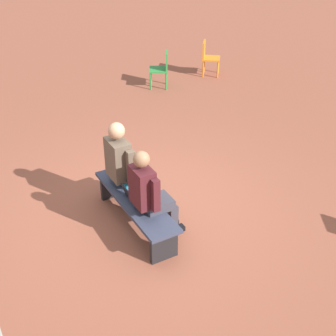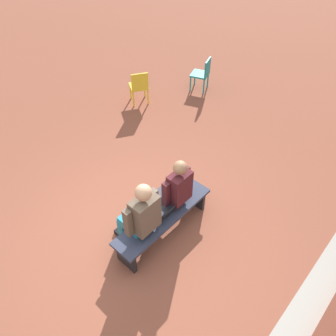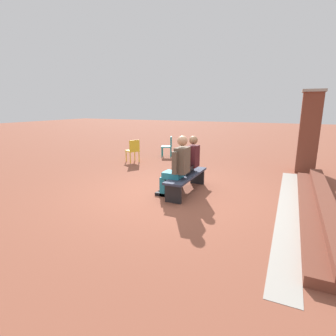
{
  "view_description": "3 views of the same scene",
  "coord_description": "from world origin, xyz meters",
  "px_view_note": "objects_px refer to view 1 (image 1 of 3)",
  "views": [
    {
      "loc": [
        -5.0,
        2.47,
        4.12
      ],
      "look_at": [
        -0.49,
        -0.09,
        0.94
      ],
      "focal_mm": 50.0,
      "sensor_mm": 36.0,
      "label": 1
    },
    {
      "loc": [
        2.03,
        2.47,
        4.41
      ],
      "look_at": [
        -0.86,
        -0.16,
        0.73
      ],
      "focal_mm": 35.0,
      "sensor_mm": 36.0,
      "label": 2
    },
    {
      "loc": [
        5.46,
        2.47,
        2.05
      ],
      "look_at": [
        -0.15,
        -0.16,
        0.58
      ],
      "focal_mm": 28.0,
      "sensor_mm": 36.0,
      "label": 3
    }
  ],
  "objects_px": {
    "bench": "(135,204)",
    "person_adult": "(126,165)",
    "person_student": "(150,192)",
    "plastic_chair_mid_courtyard": "(208,56)",
    "plastic_chair_near_bench_left": "(162,67)",
    "laptop": "(134,196)"
  },
  "relations": [
    {
      "from": "bench",
      "to": "person_adult",
      "type": "distance_m",
      "value": 0.57
    },
    {
      "from": "person_student",
      "to": "plastic_chair_mid_courtyard",
      "type": "xyz_separation_m",
      "value": [
        4.86,
        -4.16,
        -0.24
      ]
    },
    {
      "from": "bench",
      "to": "plastic_chair_mid_courtyard",
      "type": "distance_m",
      "value": 6.21
    },
    {
      "from": "person_student",
      "to": "plastic_chair_near_bench_left",
      "type": "xyz_separation_m",
      "value": [
        4.71,
        -2.77,
        -0.24
      ]
    },
    {
      "from": "person_student",
      "to": "plastic_chair_mid_courtyard",
      "type": "bearing_deg",
      "value": -40.54
    },
    {
      "from": "person_student",
      "to": "plastic_chair_near_bench_left",
      "type": "relative_size",
      "value": 1.6
    },
    {
      "from": "person_student",
      "to": "person_adult",
      "type": "height_order",
      "value": "person_adult"
    },
    {
      "from": "person_adult",
      "to": "laptop",
      "type": "relative_size",
      "value": 4.45
    },
    {
      "from": "laptop",
      "to": "plastic_chair_near_bench_left",
      "type": "height_order",
      "value": "plastic_chair_near_bench_left"
    },
    {
      "from": "person_student",
      "to": "plastic_chair_mid_courtyard",
      "type": "distance_m",
      "value": 6.4
    },
    {
      "from": "plastic_chair_near_bench_left",
      "to": "plastic_chair_mid_courtyard",
      "type": "xyz_separation_m",
      "value": [
        0.15,
        -1.39,
        0.0
      ]
    },
    {
      "from": "bench",
      "to": "person_student",
      "type": "height_order",
      "value": "person_student"
    },
    {
      "from": "person_student",
      "to": "bench",
      "type": "bearing_deg",
      "value": 12.1
    },
    {
      "from": "person_adult",
      "to": "laptop",
      "type": "distance_m",
      "value": 0.49
    },
    {
      "from": "bench",
      "to": "person_adult",
      "type": "height_order",
      "value": "person_adult"
    },
    {
      "from": "person_student",
      "to": "plastic_chair_mid_courtyard",
      "type": "height_order",
      "value": "person_student"
    },
    {
      "from": "bench",
      "to": "plastic_chair_mid_courtyard",
      "type": "bearing_deg",
      "value": -42.9
    },
    {
      "from": "person_student",
      "to": "person_adult",
      "type": "relative_size",
      "value": 0.95
    },
    {
      "from": "bench",
      "to": "laptop",
      "type": "distance_m",
      "value": 0.15
    },
    {
      "from": "person_adult",
      "to": "plastic_chair_mid_courtyard",
      "type": "xyz_separation_m",
      "value": [
        4.14,
        -4.15,
        -0.27
      ]
    },
    {
      "from": "person_adult",
      "to": "laptop",
      "type": "height_order",
      "value": "person_adult"
    },
    {
      "from": "plastic_chair_mid_courtyard",
      "to": "person_student",
      "type": "bearing_deg",
      "value": 139.46
    }
  ]
}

